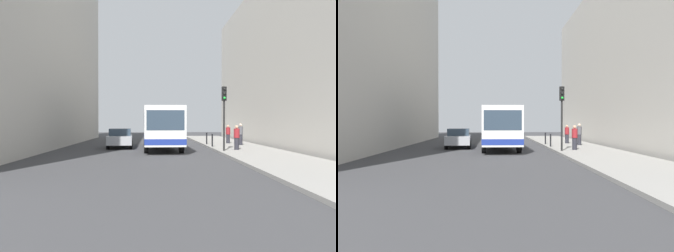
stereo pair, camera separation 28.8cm
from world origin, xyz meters
The scene contains 12 objects.
ground_plane centered at (0.00, 0.00, 0.00)m, with size 80.00×80.00×0.00m, color #38383A.
sidewalk centered at (5.40, 0.00, 0.07)m, with size 4.40×40.00×0.15m, color gray.
building_left centered at (-11.50, 4.00, 8.75)m, with size 7.00×32.00×17.50m, color #BCB7AD.
building_right centered at (11.50, 4.00, 7.04)m, with size 7.00×32.00×14.08m, color #BCB7AD.
bus centered at (-0.41, 2.27, 1.73)m, with size 2.83×11.09×3.00m.
car_beside_bus centered at (-3.51, 2.77, 0.78)m, with size 2.06×4.49×1.48m.
traffic_light centered at (3.55, -1.93, 3.01)m, with size 0.28×0.33×4.10m.
bollard_near centered at (3.45, 1.69, 0.62)m, with size 0.11×0.11×0.95m, color black.
bollard_mid centered at (3.45, 4.23, 0.62)m, with size 0.11×0.11×0.95m, color black.
pedestrian_near_signal centered at (4.56, -1.17, 0.95)m, with size 0.38×0.38×1.62m.
pedestrian_mid_sidewalk centered at (5.99, 3.15, 1.01)m, with size 0.38×0.38×1.72m.
pedestrian_far_sidewalk centered at (5.49, 5.35, 0.93)m, with size 0.38×0.38×1.58m.
Camera 1 is at (-1.01, -22.77, 2.02)m, focal length 35.23 mm.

